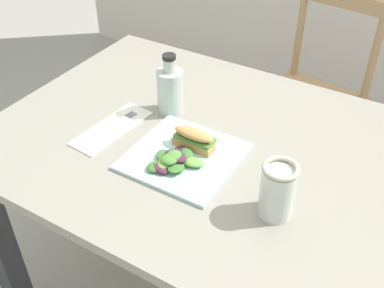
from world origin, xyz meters
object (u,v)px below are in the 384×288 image
Objects in this scene: sandwich_half_front at (194,139)px; bottle_cold_brew at (170,93)px; dining_table at (200,174)px; chair_wooden_far at (312,98)px; fork_on_napkin at (116,124)px; plate_lunch at (184,156)px; mason_jar_iced_tea at (277,193)px.

sandwich_half_front is 0.62× the size of bottle_cold_brew.
chair_wooden_far is (0.08, 0.84, -0.16)m from dining_table.
chair_wooden_far is 4.68× the size of fork_on_napkin.
chair_wooden_far is 0.98m from plate_lunch.
bottle_cold_brew reaches higher than sandwich_half_front.
bottle_cold_brew is (-0.15, 0.07, 0.19)m from dining_table.
chair_wooden_far is 3.16× the size of plate_lunch.
plate_lunch is 1.98× the size of mason_jar_iced_tea.
sandwich_half_front reaches higher than dining_table.
sandwich_half_front reaches higher than fork_on_napkin.
sandwich_half_front is at bearing -94.32° from chair_wooden_far.
sandwich_half_front is at bearing -80.39° from dining_table.
bottle_cold_brew reaches higher than plate_lunch.
fork_on_napkin is at bearing -122.52° from bottle_cold_brew.
chair_wooden_far is at bearing 85.68° from sandwich_half_front.
sandwich_half_front is 0.25m from fork_on_napkin.
sandwich_half_front is at bearing 84.11° from plate_lunch.
sandwich_half_front is 0.30m from mason_jar_iced_tea.
dining_table is 6.29× the size of bottle_cold_brew.
bottle_cold_brew is (-0.16, 0.13, 0.03)m from sandwich_half_front.
mason_jar_iced_tea is at bearing -28.06° from bottle_cold_brew.
fork_on_napkin is 0.18m from bottle_cold_brew.
plate_lunch is 0.24m from bottle_cold_brew.
fork_on_napkin is 0.54m from mason_jar_iced_tea.
plate_lunch reaches higher than fork_on_napkin.
chair_wooden_far reaches higher than dining_table.
dining_table is at bearing 92.75° from plate_lunch.
dining_table is 6.30× the size of fork_on_napkin.
sandwich_half_front is 0.62× the size of fork_on_napkin.
chair_wooden_far reaches higher than plate_lunch.
bottle_cold_brew is at bearing 153.41° from dining_table.
dining_table is 1.35× the size of chair_wooden_far.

